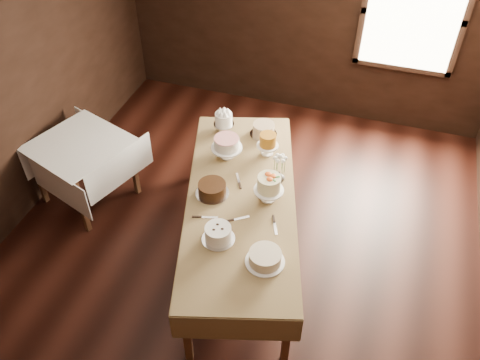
% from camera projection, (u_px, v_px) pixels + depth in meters
% --- Properties ---
extents(floor, '(5.00, 6.00, 0.01)m').
position_uv_depth(floor, '(234.00, 257.00, 5.32)').
color(floor, black).
rests_on(floor, ground).
extents(ceiling, '(5.00, 6.00, 0.01)m').
position_uv_depth(ceiling, '(231.00, 1.00, 3.43)').
color(ceiling, beige).
rests_on(ceiling, wall_back).
extents(wall_back, '(5.00, 0.02, 2.80)m').
position_uv_depth(wall_back, '(307.00, 17.00, 6.48)').
color(wall_back, black).
rests_on(wall_back, ground).
extents(window, '(1.10, 0.05, 1.30)m').
position_uv_depth(window, '(413.00, 17.00, 6.00)').
color(window, '#FFEABF').
rests_on(window, wall_back).
extents(display_table, '(1.74, 2.84, 0.82)m').
position_uv_depth(display_table, '(241.00, 202.00, 4.87)').
color(display_table, '#462918').
rests_on(display_table, ground).
extents(side_table, '(1.21, 1.21, 0.80)m').
position_uv_depth(side_table, '(80.00, 151.00, 5.54)').
color(side_table, '#462918').
rests_on(side_table, ground).
extents(cake_meringue, '(0.26, 0.26, 0.25)m').
position_uv_depth(cake_meringue, '(224.00, 123.00, 5.54)').
color(cake_meringue, silver).
rests_on(cake_meringue, display_table).
extents(cake_speckled, '(0.30, 0.30, 0.14)m').
position_uv_depth(cake_speckled, '(264.00, 130.00, 5.52)').
color(cake_speckled, silver).
rests_on(cake_speckled, display_table).
extents(cake_lattice, '(0.33, 0.33, 0.25)m').
position_uv_depth(cake_lattice, '(227.00, 148.00, 5.21)').
color(cake_lattice, white).
rests_on(cake_lattice, display_table).
extents(cake_caramel, '(0.23, 0.23, 0.27)m').
position_uv_depth(cake_caramel, '(268.00, 145.00, 5.24)').
color(cake_caramel, white).
rests_on(cake_caramel, display_table).
extents(cake_chocolate, '(0.37, 0.37, 0.13)m').
position_uv_depth(cake_chocolate, '(212.00, 189.00, 4.82)').
color(cake_chocolate, silver).
rests_on(cake_chocolate, display_table).
extents(cake_flowers, '(0.31, 0.31, 0.29)m').
position_uv_depth(cake_flowers, '(269.00, 189.00, 4.72)').
color(cake_flowers, white).
rests_on(cake_flowers, display_table).
extents(cake_swirl, '(0.30, 0.30, 0.15)m').
position_uv_depth(cake_swirl, '(218.00, 234.00, 4.38)').
color(cake_swirl, silver).
rests_on(cake_swirl, display_table).
extents(cake_cream, '(0.38, 0.38, 0.12)m').
position_uv_depth(cake_cream, '(265.00, 258.00, 4.21)').
color(cake_cream, white).
rests_on(cake_cream, display_table).
extents(cake_server_a, '(0.21, 0.16, 0.01)m').
position_uv_depth(cake_server_a, '(242.00, 218.00, 4.62)').
color(cake_server_a, silver).
rests_on(cake_server_a, display_table).
extents(cake_server_b, '(0.11, 0.23, 0.01)m').
position_uv_depth(cake_server_b, '(275.00, 229.00, 4.52)').
color(cake_server_b, silver).
rests_on(cake_server_b, display_table).
extents(cake_server_c, '(0.14, 0.22, 0.01)m').
position_uv_depth(cake_server_c, '(238.00, 178.00, 5.03)').
color(cake_server_c, silver).
rests_on(cake_server_c, display_table).
extents(cake_server_d, '(0.08, 0.24, 0.01)m').
position_uv_depth(cake_server_d, '(267.00, 178.00, 5.03)').
color(cake_server_d, silver).
rests_on(cake_server_d, display_table).
extents(cake_server_e, '(0.24, 0.09, 0.01)m').
position_uv_depth(cake_server_e, '(210.00, 217.00, 4.62)').
color(cake_server_e, silver).
rests_on(cake_server_e, display_table).
extents(flower_vase, '(0.14, 0.14, 0.12)m').
position_uv_depth(flower_vase, '(279.00, 177.00, 4.95)').
color(flower_vase, '#2D2823').
rests_on(flower_vase, display_table).
extents(flower_bouquet, '(0.14, 0.14, 0.20)m').
position_uv_depth(flower_bouquet, '(280.00, 163.00, 4.83)').
color(flower_bouquet, white).
rests_on(flower_bouquet, flower_vase).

